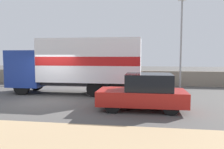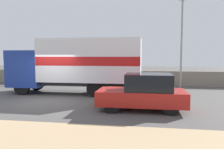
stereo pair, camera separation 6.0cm
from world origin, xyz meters
name	(u,v)px [view 2 (the right image)]	position (x,y,z in m)	size (l,w,h in m)	color
ground_plane	(46,101)	(0.00, 0.00, 0.00)	(80.00, 80.00, 0.00)	#514F4C
stone_wall_backdrop	(83,77)	(0.00, 7.10, 0.60)	(60.00, 0.35, 1.20)	gray
street_lamp	(182,36)	(7.95, 6.28, 3.92)	(0.56, 0.28, 6.74)	gray
box_truck	(80,63)	(1.14, 2.52, 1.96)	(8.39, 2.51, 3.46)	navy
car_hatchback	(144,92)	(5.22, -1.10, 0.80)	(3.89, 1.83, 1.63)	#B21E19
pedestrian	(31,75)	(-4.38, 6.34, 0.82)	(0.34, 0.34, 1.57)	#473828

